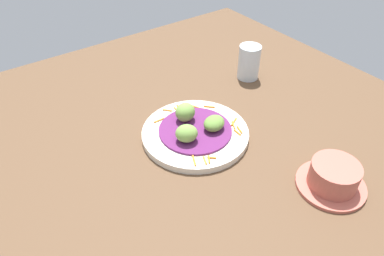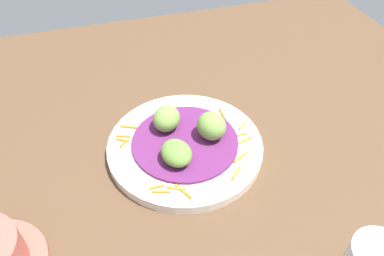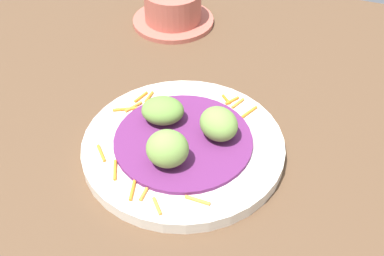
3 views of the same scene
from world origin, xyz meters
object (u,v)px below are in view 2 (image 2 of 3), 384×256
guac_scoop_left (176,153)px  guac_scoop_center (211,126)px  main_plate (185,146)px  guac_scoop_right (167,118)px

guac_scoop_left → guac_scoop_center: (-6.88, -3.56, 0.68)cm
main_plate → guac_scoop_right: (2.05, -3.97, 3.41)cm
guac_scoop_center → main_plate: bearing=-2.7°
guac_scoop_left → guac_scoop_center: bearing=-152.7°
main_plate → guac_scoop_left: (2.41, 3.77, 2.99)cm
guac_scoop_left → guac_scoop_center: size_ratio=1.10×
main_plate → guac_scoop_right: guac_scoop_right is taller
guac_scoop_center → guac_scoop_right: size_ratio=0.99×
main_plate → guac_scoop_center: (-4.47, 0.21, 3.67)cm
main_plate → guac_scoop_right: bearing=-62.7°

